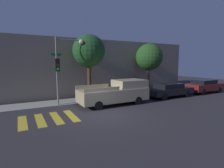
{
  "coord_description": "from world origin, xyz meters",
  "views": [
    {
      "loc": [
        -4.45,
        -9.5,
        3.23
      ],
      "look_at": [
        1.78,
        2.1,
        1.6
      ],
      "focal_mm": 28.0,
      "sensor_mm": 36.0,
      "label": 1
    }
  ],
  "objects_px": {
    "tree_midblock": "(149,57)",
    "pickup_truck": "(117,92)",
    "traffic_light_pole": "(63,61)",
    "tree_near_corner": "(89,51)",
    "sedan_middle": "(204,86)",
    "sedan_near_corner": "(169,90)"
  },
  "relations": [
    {
      "from": "traffic_light_pole",
      "to": "sedan_middle",
      "type": "distance_m",
      "value": 14.8
    },
    {
      "from": "sedan_near_corner",
      "to": "sedan_middle",
      "type": "relative_size",
      "value": 1.07
    },
    {
      "from": "pickup_truck",
      "to": "tree_midblock",
      "type": "bearing_deg",
      "value": 24.06
    },
    {
      "from": "traffic_light_pole",
      "to": "tree_midblock",
      "type": "height_order",
      "value": "tree_midblock"
    },
    {
      "from": "pickup_truck",
      "to": "tree_near_corner",
      "type": "xyz_separation_m",
      "value": [
        -1.38,
        2.25,
        3.23
      ]
    },
    {
      "from": "pickup_truck",
      "to": "sedan_middle",
      "type": "xyz_separation_m",
      "value": [
        10.78,
        0.0,
        -0.18
      ]
    },
    {
      "from": "sedan_middle",
      "to": "tree_near_corner",
      "type": "distance_m",
      "value": 12.83
    },
    {
      "from": "traffic_light_pole",
      "to": "sedan_middle",
      "type": "height_order",
      "value": "traffic_light_pole"
    },
    {
      "from": "tree_near_corner",
      "to": "tree_midblock",
      "type": "bearing_deg",
      "value": -0.0
    },
    {
      "from": "tree_midblock",
      "to": "pickup_truck",
      "type": "bearing_deg",
      "value": -155.94
    },
    {
      "from": "traffic_light_pole",
      "to": "tree_near_corner",
      "type": "distance_m",
      "value": 2.67
    },
    {
      "from": "sedan_middle",
      "to": "tree_near_corner",
      "type": "height_order",
      "value": "tree_near_corner"
    },
    {
      "from": "sedan_near_corner",
      "to": "tree_near_corner",
      "type": "height_order",
      "value": "tree_near_corner"
    },
    {
      "from": "traffic_light_pole",
      "to": "sedan_near_corner",
      "type": "xyz_separation_m",
      "value": [
        9.39,
        -1.27,
        -2.66
      ]
    },
    {
      "from": "sedan_near_corner",
      "to": "tree_midblock",
      "type": "distance_m",
      "value": 3.85
    },
    {
      "from": "sedan_middle",
      "to": "tree_near_corner",
      "type": "relative_size",
      "value": 0.79
    },
    {
      "from": "pickup_truck",
      "to": "tree_near_corner",
      "type": "distance_m",
      "value": 4.17
    },
    {
      "from": "traffic_light_pole",
      "to": "pickup_truck",
      "type": "distance_m",
      "value": 4.63
    },
    {
      "from": "pickup_truck",
      "to": "sedan_middle",
      "type": "height_order",
      "value": "pickup_truck"
    },
    {
      "from": "tree_near_corner",
      "to": "traffic_light_pole",
      "type": "bearing_deg",
      "value": -157.42
    },
    {
      "from": "sedan_near_corner",
      "to": "tree_midblock",
      "type": "relative_size",
      "value": 0.91
    },
    {
      "from": "traffic_light_pole",
      "to": "pickup_truck",
      "type": "height_order",
      "value": "traffic_light_pole"
    }
  ]
}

